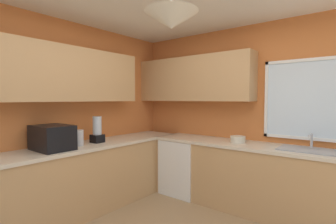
# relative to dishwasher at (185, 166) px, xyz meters

# --- Properties ---
(room_shell) EXTENTS (4.00, 4.02, 2.60)m
(room_shell) POSITION_rel_dishwasher_xyz_m (0.15, -1.02, 1.41)
(room_shell) COLOR #D17238
(room_shell) RESTS_ON ground_plane
(counter_run_left) EXTENTS (0.65, 3.63, 0.89)m
(counter_run_left) POSITION_rel_dishwasher_xyz_m (-0.66, -1.61, 0.02)
(counter_run_left) COLOR tan
(counter_run_left) RESTS_ON ground_plane
(counter_run_back) EXTENTS (3.09, 0.65, 0.89)m
(counter_run_back) POSITION_rel_dishwasher_xyz_m (1.18, 0.03, 0.02)
(counter_run_back) COLOR tan
(counter_run_back) RESTS_ON ground_plane
(dishwasher) EXTENTS (0.60, 0.60, 0.84)m
(dishwasher) POSITION_rel_dishwasher_xyz_m (0.00, 0.00, 0.00)
(dishwasher) COLOR white
(dishwasher) RESTS_ON ground_plane
(microwave) EXTENTS (0.48, 0.36, 0.29)m
(microwave) POSITION_rel_dishwasher_xyz_m (-0.66, -1.79, 0.61)
(microwave) COLOR black
(microwave) RESTS_ON counter_run_left
(kettle) EXTENTS (0.12, 0.12, 0.20)m
(kettle) POSITION_rel_dishwasher_xyz_m (-0.64, -1.45, 0.57)
(kettle) COLOR #B7B7BC
(kettle) RESTS_ON counter_run_left
(sink_assembly) EXTENTS (0.64, 0.40, 0.19)m
(sink_assembly) POSITION_rel_dishwasher_xyz_m (1.73, 0.04, 0.48)
(sink_assembly) COLOR #9EA0A5
(sink_assembly) RESTS_ON counter_run_back
(bowl) EXTENTS (0.20, 0.20, 0.09)m
(bowl) POSITION_rel_dishwasher_xyz_m (0.86, 0.03, 0.51)
(bowl) COLOR beige
(bowl) RESTS_ON counter_run_back
(blender_appliance) EXTENTS (0.15, 0.15, 0.36)m
(blender_appliance) POSITION_rel_dishwasher_xyz_m (-0.66, -1.16, 0.63)
(blender_appliance) COLOR black
(blender_appliance) RESTS_ON counter_run_left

